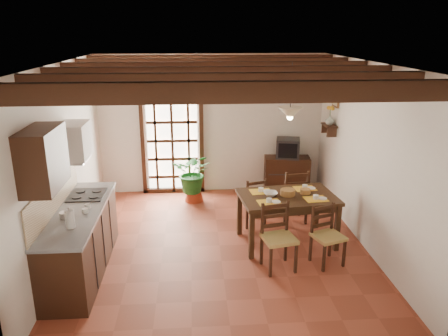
{
  "coord_description": "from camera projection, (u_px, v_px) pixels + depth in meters",
  "views": [
    {
      "loc": [
        -0.37,
        -6.16,
        3.25
      ],
      "look_at": [
        0.1,
        0.4,
        1.15
      ],
      "focal_mm": 35.0,
      "sensor_mm": 36.0,
      "label": 1
    }
  ],
  "objects": [
    {
      "name": "fuse_box",
      "position": [
        286.0,
        107.0,
        8.79
      ],
      "size": [
        0.25,
        0.03,
        0.32
      ],
      "primitive_type": "cube",
      "color": "white",
      "rests_on": "room_shell"
    },
    {
      "name": "potted_plant",
      "position": [
        194.0,
        173.0,
        8.48
      ],
      "size": [
        2.16,
        1.95,
        2.12
      ],
      "primitive_type": "imported",
      "rotation": [
        0.0,
        0.0,
        -0.18
      ],
      "color": "#144C19",
      "rests_on": "ground_plane"
    },
    {
      "name": "kitchen_counter",
      "position": [
        81.0,
        240.0,
        6.02
      ],
      "size": [
        0.64,
        2.25,
        1.38
      ],
      "color": "black",
      "rests_on": "ground_plane"
    },
    {
      "name": "plant_pot",
      "position": [
        194.0,
        195.0,
        8.62
      ],
      "size": [
        0.37,
        0.37,
        0.22
      ],
      "primitive_type": "cone",
      "color": "maroon",
      "rests_on": "ground_plane"
    },
    {
      "name": "chair_far_left",
      "position": [
        252.0,
        209.0,
        7.54
      ],
      "size": [
        0.49,
        0.48,
        0.86
      ],
      "rotation": [
        0.0,
        0.0,
        3.45
      ],
      "color": "#AC9049",
      "rests_on": "ground_plane"
    },
    {
      "name": "ground_plane",
      "position": [
        219.0,
        245.0,
        6.87
      ],
      "size": [
        5.0,
        5.0,
        0.0
      ],
      "primitive_type": "plane",
      "color": "brown"
    },
    {
      "name": "range_hood",
      "position": [
        74.0,
        142.0,
        6.15
      ],
      "size": [
        0.38,
        0.6,
        0.54
      ],
      "color": "white",
      "rests_on": "room_shell"
    },
    {
      "name": "sideboard",
      "position": [
        287.0,
        175.0,
        8.97
      ],
      "size": [
        0.94,
        0.48,
        0.77
      ],
      "primitive_type": "cube",
      "rotation": [
        0.0,
        0.0,
        -0.09
      ],
      "color": "black",
      "rests_on": "ground_plane"
    },
    {
      "name": "chair_near_right",
      "position": [
        327.0,
        246.0,
        6.27
      ],
      "size": [
        0.51,
        0.49,
        0.87
      ],
      "rotation": [
        0.0,
        0.0,
        0.34
      ],
      "color": "#AC9049",
      "rests_on": "ground_plane"
    },
    {
      "name": "chair_near_left",
      "position": [
        278.0,
        249.0,
        6.13
      ],
      "size": [
        0.51,
        0.5,
        0.95
      ],
      "rotation": [
        0.0,
        0.0,
        0.2
      ],
      "color": "#AC9049",
      "rests_on": "ground_plane"
    },
    {
      "name": "shelf_vase",
      "position": [
        330.0,
        120.0,
        8.03
      ],
      "size": [
        0.15,
        0.15,
        0.15
      ],
      "primitive_type": "imported",
      "color": "#B2BFB2",
      "rests_on": "wall_shelf"
    },
    {
      "name": "table_setting",
      "position": [
        288.0,
        191.0,
        6.72
      ],
      "size": [
        1.07,
        0.71,
        0.1
      ],
      "rotation": [
        0.0,
        0.0,
        0.11
      ],
      "color": "gold",
      "rests_on": "dining_table"
    },
    {
      "name": "table_bowl",
      "position": [
        270.0,
        194.0,
        6.74
      ],
      "size": [
        0.22,
        0.22,
        0.05
      ],
      "primitive_type": "imported",
      "rotation": [
        0.0,
        0.0,
        0.03
      ],
      "color": "white",
      "rests_on": "dining_table"
    },
    {
      "name": "upper_cabinet",
      "position": [
        43.0,
        159.0,
        4.93
      ],
      "size": [
        0.35,
        0.8,
        0.7
      ],
      "primitive_type": "cube",
      "color": "black",
      "rests_on": "room_shell"
    },
    {
      "name": "crt_tv",
      "position": [
        288.0,
        148.0,
        8.79
      ],
      "size": [
        0.54,
        0.51,
        0.39
      ],
      "rotation": [
        0.0,
        0.0,
        -0.22
      ],
      "color": "black",
      "rests_on": "sideboard"
    },
    {
      "name": "ceiling_beams",
      "position": [
        219.0,
        71.0,
        6.05
      ],
      "size": [
        4.5,
        4.34,
        0.2
      ],
      "color": "black",
      "rests_on": "room_shell"
    },
    {
      "name": "shelf_flowers",
      "position": [
        331.0,
        109.0,
        7.97
      ],
      "size": [
        0.14,
        0.14,
        0.36
      ],
      "color": "gold",
      "rests_on": "shelf_vase"
    },
    {
      "name": "chair_far_right",
      "position": [
        293.0,
        205.0,
        7.66
      ],
      "size": [
        0.48,
        0.46,
        0.97
      ],
      "rotation": [
        0.0,
        0.0,
        3.23
      ],
      "color": "#AC9049",
      "rests_on": "ground_plane"
    },
    {
      "name": "french_door",
      "position": [
        172.0,
        137.0,
        8.78
      ],
      "size": [
        1.26,
        0.11,
        2.32
      ],
      "color": "white",
      "rests_on": "ground_plane"
    },
    {
      "name": "framed_picture",
      "position": [
        336.0,
        98.0,
        7.91
      ],
      "size": [
        0.03,
        0.32,
        0.32
      ],
      "color": "brown",
      "rests_on": "room_shell"
    },
    {
      "name": "counter_items",
      "position": [
        79.0,
        205.0,
        5.96
      ],
      "size": [
        0.5,
        1.43,
        0.25
      ],
      "color": "black",
      "rests_on": "kitchen_counter"
    },
    {
      "name": "room_shell",
      "position": [
        219.0,
        133.0,
        6.31
      ],
      "size": [
        4.52,
        5.02,
        2.81
      ],
      "color": "silver",
      "rests_on": "ground_plane"
    },
    {
      "name": "wall_shelf",
      "position": [
        329.0,
        127.0,
        8.07
      ],
      "size": [
        0.2,
        0.42,
        0.2
      ],
      "color": "black",
      "rests_on": "room_shell"
    },
    {
      "name": "dining_table",
      "position": [
        287.0,
        201.0,
        6.78
      ],
      "size": [
        1.56,
        1.1,
        0.79
      ],
      "rotation": [
        0.0,
        0.0,
        0.11
      ],
      "color": "#321E10",
      "rests_on": "ground_plane"
    },
    {
      "name": "pendant_lamp",
      "position": [
        290.0,
        112.0,
        6.45
      ],
      "size": [
        0.36,
        0.36,
        0.84
      ],
      "color": "black",
      "rests_on": "room_shell"
    }
  ]
}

